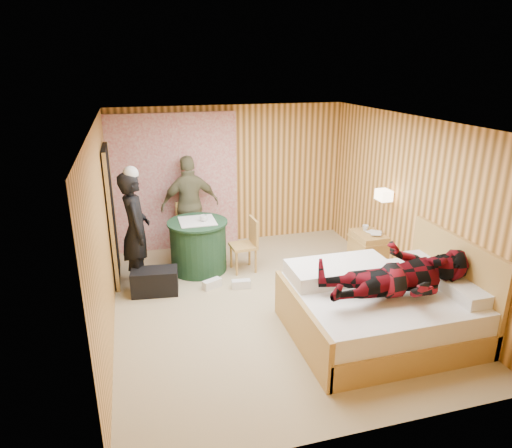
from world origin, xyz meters
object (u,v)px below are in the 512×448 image
object	(u,v)px
nightstand	(368,250)
chair_far	(190,224)
duffel_bag	(155,282)
bed	(383,308)
chair_near	(248,241)
man_on_bed	(402,264)
round_table	(198,245)
woman_standing	(136,230)
man_at_table	(190,205)
wall_lamp	(384,195)

from	to	relation	value
nightstand	chair_far	size ratio (longest dim) A/B	0.66
duffel_bag	chair_far	bearing A→B (deg)	69.32
bed	chair_near	distance (m)	2.50
nightstand	duffel_bag	size ratio (longest dim) A/B	0.94
nightstand	chair_near	bearing A→B (deg)	166.93
nightstand	man_on_bed	size ratio (longest dim) A/B	0.35
round_table	woman_standing	distance (m)	1.08
bed	nightstand	size ratio (longest dim) A/B	3.54
chair_near	man_at_table	distance (m)	1.31
chair_far	duffel_bag	world-z (taller)	chair_far
duffel_bag	chair_near	bearing A→B (deg)	22.89
wall_lamp	chair_far	size ratio (longest dim) A/B	0.28
round_table	nightstand	bearing A→B (deg)	-13.57
wall_lamp	chair_near	distance (m)	2.22
bed	chair_near	size ratio (longest dim) A/B	2.52
chair_far	duffel_bag	distance (m)	1.59
chair_near	duffel_bag	xyz separation A→B (m)	(-1.50, -0.43, -0.32)
bed	man_on_bed	xyz separation A→B (m)	(0.03, -0.23, 0.68)
nightstand	round_table	xyz separation A→B (m)	(-2.67, 0.64, 0.12)
duffel_bag	round_table	bearing A→B (deg)	47.37
man_at_table	round_table	bearing A→B (deg)	83.94
nightstand	woman_standing	distance (m)	3.67
nightstand	chair_far	distance (m)	3.03
bed	round_table	world-z (taller)	bed
bed	duffel_bag	distance (m)	3.20
chair_far	man_on_bed	world-z (taller)	man_on_bed
duffel_bag	man_at_table	xyz separation A→B (m)	(0.74, 1.43, 0.68)
chair_far	duffel_bag	size ratio (longest dim) A/B	1.41
bed	man_at_table	distance (m)	3.78
chair_far	chair_near	size ratio (longest dim) A/B	1.07
bed	man_at_table	world-z (taller)	man_at_table
woman_standing	man_at_table	distance (m)	1.43
wall_lamp	man_at_table	xyz separation A→B (m)	(-2.71, 1.70, -0.44)
man_at_table	man_on_bed	world-z (taller)	man_on_bed
wall_lamp	nightstand	size ratio (longest dim) A/B	0.42
round_table	man_at_table	xyz separation A→B (m)	(-0.00, 0.80, 0.44)
wall_lamp	man_at_table	size ratio (longest dim) A/B	0.15
round_table	woman_standing	xyz separation A→B (m)	(-0.94, -0.28, 0.45)
round_table	chair_near	xyz separation A→B (m)	(0.76, -0.20, 0.08)
nightstand	man_at_table	bearing A→B (deg)	151.63
chair_near	nightstand	bearing A→B (deg)	73.60
woman_standing	duffel_bag	bearing A→B (deg)	-152.82
duffel_bag	man_on_bed	xyz separation A→B (m)	(2.68, -2.02, 0.84)
duffel_bag	man_at_table	bearing A→B (deg)	69.51
chair_far	woman_standing	xyz separation A→B (m)	(-0.92, -1.02, 0.33)
wall_lamp	woman_standing	world-z (taller)	woman_standing
chair_near	duffel_bag	size ratio (longest dim) A/B	1.31
chair_far	woman_standing	size ratio (longest dim) A/B	0.53
chair_near	duffel_bag	bearing A→B (deg)	-77.42
woman_standing	man_on_bed	size ratio (longest dim) A/B	0.99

